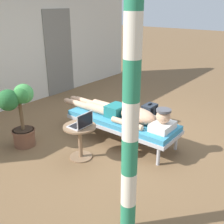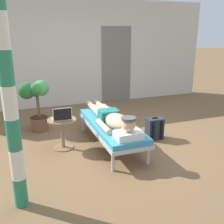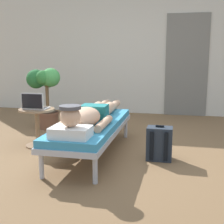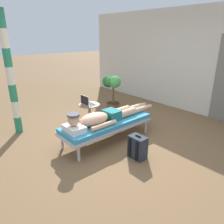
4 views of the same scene
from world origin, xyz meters
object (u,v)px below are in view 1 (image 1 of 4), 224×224
object	(u,v)px
lounge_chair	(122,122)
backpack	(149,115)
side_table	(80,136)
potted_plant	(19,110)
porch_post	(131,121)
person_reclining	(126,113)
laptop	(82,123)

from	to	relation	value
lounge_chair	backpack	distance (m)	0.86
side_table	potted_plant	xyz separation A→B (m)	(-0.33, 0.98, 0.28)
side_table	porch_post	size ratio (longest dim) A/B	0.21
person_reclining	side_table	xyz separation A→B (m)	(-0.82, 0.24, -0.16)
lounge_chair	potted_plant	size ratio (longest dim) A/B	1.87
laptop	potted_plant	size ratio (longest dim) A/B	0.30
laptop	potted_plant	distance (m)	1.09
side_table	backpack	size ratio (longest dim) A/B	1.23
lounge_chair	potted_plant	distance (m)	1.64
side_table	potted_plant	bearing A→B (deg)	108.42
side_table	porch_post	bearing A→B (deg)	-118.02
side_table	porch_post	xyz separation A→B (m)	(-0.73, -1.37, 0.88)
porch_post	laptop	bearing A→B (deg)	61.07
laptop	potted_plant	world-z (taller)	potted_plant
lounge_chair	backpack	world-z (taller)	backpack
person_reclining	laptop	distance (m)	0.84
backpack	laptop	bearing A→B (deg)	175.45
person_reclining	porch_post	distance (m)	2.05
lounge_chair	side_table	size ratio (longest dim) A/B	3.66
laptop	backpack	xyz separation A→B (m)	(1.67, -0.13, -0.39)
lounge_chair	side_table	distance (m)	0.83
lounge_chair	potted_plant	world-z (taller)	potted_plant
porch_post	potted_plant	bearing A→B (deg)	80.27
laptop	lounge_chair	bearing A→B (deg)	-7.61
person_reclining	porch_post	bearing A→B (deg)	-143.72
side_table	backpack	distance (m)	1.68
person_reclining	potted_plant	size ratio (longest dim) A/B	2.12
laptop	backpack	bearing A→B (deg)	-4.55
person_reclining	potted_plant	world-z (taller)	potted_plant
backpack	potted_plant	distance (m)	2.35
person_reclining	backpack	size ratio (longest dim) A/B	5.12
potted_plant	person_reclining	bearing A→B (deg)	-46.77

